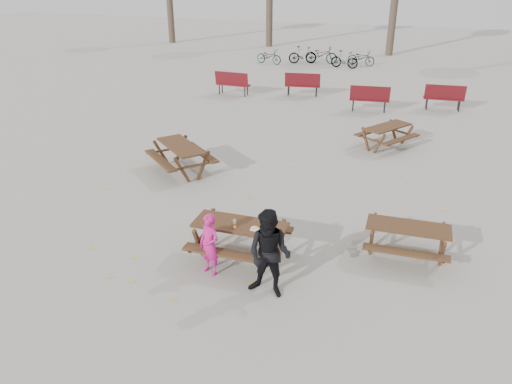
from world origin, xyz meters
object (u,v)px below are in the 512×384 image
(main_picnic_table, at_px, (240,232))
(adult, at_px, (270,254))
(food_tray, at_px, (255,229))
(picnic_table_east, at_px, (406,241))
(soda_bottle, at_px, (235,224))
(picnic_table_north, at_px, (181,158))
(picnic_table_far, at_px, (387,137))
(child, at_px, (210,245))

(main_picnic_table, xyz_separation_m, adult, (0.87, -0.94, 0.23))
(food_tray, bearing_deg, picnic_table_east, 24.02)
(adult, distance_m, picnic_table_east, 3.03)
(food_tray, distance_m, adult, 0.94)
(main_picnic_table, distance_m, picnic_table_east, 3.28)
(picnic_table_east, bearing_deg, soda_bottle, -159.24)
(main_picnic_table, relative_size, picnic_table_north, 0.99)
(main_picnic_table, height_order, food_tray, food_tray)
(picnic_table_north, xyz_separation_m, picnic_table_far, (5.23, 3.78, -0.04))
(main_picnic_table, distance_m, picnic_table_far, 7.79)
(adult, height_order, picnic_table_north, adult)
(picnic_table_east, bearing_deg, child, -154.14)
(food_tray, xyz_separation_m, picnic_table_east, (2.73, 1.22, -0.45))
(main_picnic_table, xyz_separation_m, child, (-0.37, -0.65, 0.03))
(child, bearing_deg, picnic_table_north, 144.58)
(adult, relative_size, picnic_table_east, 1.02)
(food_tray, bearing_deg, soda_bottle, -178.73)
(child, bearing_deg, soda_bottle, 80.36)
(child, relative_size, picnic_table_east, 0.77)
(soda_bottle, distance_m, adult, 1.21)
(food_tray, relative_size, child, 0.15)
(picnic_table_east, bearing_deg, main_picnic_table, -161.51)
(soda_bottle, relative_size, adult, 0.10)
(picnic_table_east, relative_size, picnic_table_north, 0.88)
(picnic_table_north, bearing_deg, child, -16.94)
(food_tray, relative_size, picnic_table_far, 0.11)
(soda_bottle, bearing_deg, main_picnic_table, 72.16)
(picnic_table_north, bearing_deg, picnic_table_far, 77.29)
(main_picnic_table, xyz_separation_m, picnic_table_far, (2.20, 7.47, -0.24))
(food_tray, height_order, soda_bottle, soda_bottle)
(soda_bottle, height_order, adult, adult)
(child, xyz_separation_m, picnic_table_north, (-2.67, 4.34, -0.22))
(main_picnic_table, bearing_deg, picnic_table_far, 73.59)
(child, xyz_separation_m, picnic_table_far, (2.56, 8.12, -0.27))
(picnic_table_far, bearing_deg, food_tray, -159.25)
(child, bearing_deg, picnic_table_far, 95.44)
(picnic_table_north, bearing_deg, adult, -8.37)
(food_tray, xyz_separation_m, child, (-0.73, -0.50, -0.18))
(soda_bottle, xyz_separation_m, picnic_table_north, (-2.98, 3.85, -0.46))
(child, bearing_deg, picnic_table_east, 49.39)
(picnic_table_east, bearing_deg, adult, -138.52)
(adult, bearing_deg, food_tray, 128.46)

